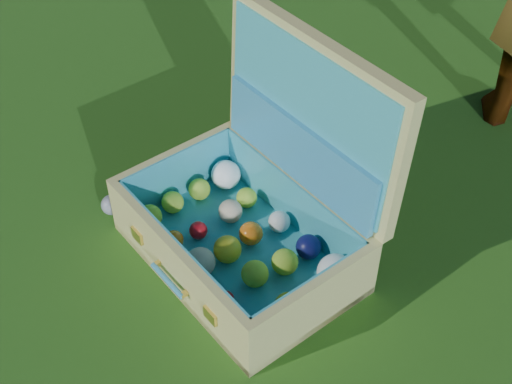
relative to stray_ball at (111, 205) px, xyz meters
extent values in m
plane|color=#215114|center=(0.58, 0.18, -0.03)|extent=(60.00, 60.00, 0.00)
sphere|color=teal|center=(0.00, 0.00, 0.00)|extent=(0.06, 0.06, 0.06)
cube|color=#D4CA72|center=(0.41, 0.06, -0.02)|extent=(0.73, 0.59, 0.02)
cube|color=#D4CA72|center=(0.35, -0.13, 0.06)|extent=(0.61, 0.22, 0.19)
cube|color=#D4CA72|center=(0.48, 0.25, 0.06)|extent=(0.61, 0.22, 0.19)
cube|color=#D4CA72|center=(0.13, 0.15, 0.06)|extent=(0.14, 0.36, 0.19)
cube|color=#D4CA72|center=(0.70, -0.04, 0.06)|extent=(0.14, 0.36, 0.19)
cube|color=teal|center=(0.41, 0.06, 0.00)|extent=(0.67, 0.54, 0.01)
cube|color=teal|center=(0.36, -0.12, 0.08)|extent=(0.56, 0.19, 0.17)
cube|color=teal|center=(0.47, 0.23, 0.08)|extent=(0.56, 0.19, 0.17)
cube|color=teal|center=(0.14, 0.15, 0.08)|extent=(0.12, 0.36, 0.17)
cube|color=teal|center=(0.69, -0.03, 0.08)|extent=(0.12, 0.36, 0.17)
cube|color=#D4CA72|center=(0.49, 0.29, 0.37)|extent=(0.62, 0.25, 0.42)
cube|color=teal|center=(0.48, 0.27, 0.37)|extent=(0.56, 0.21, 0.37)
cube|color=teal|center=(0.48, 0.25, 0.25)|extent=(0.54, 0.20, 0.18)
cube|color=#F2C659|center=(0.19, -0.09, 0.06)|extent=(0.05, 0.02, 0.04)
cube|color=#F2C659|center=(0.51, -0.20, 0.06)|extent=(0.05, 0.02, 0.04)
cylinder|color=teal|center=(0.34, -0.16, 0.05)|extent=(0.13, 0.06, 0.01)
cube|color=#F2C659|center=(0.29, -0.13, 0.05)|extent=(0.02, 0.02, 0.01)
cube|color=#F2C659|center=(0.41, -0.17, 0.05)|extent=(0.02, 0.02, 0.01)
sphere|color=#AED634|center=(0.15, 0.00, 0.03)|extent=(0.07, 0.07, 0.07)
sphere|color=orange|center=(0.26, -0.02, 0.03)|extent=(0.05, 0.05, 0.05)
sphere|color=beige|center=(0.37, -0.06, 0.04)|extent=(0.08, 0.08, 0.08)
sphere|color=red|center=(0.49, -0.11, 0.02)|extent=(0.04, 0.04, 0.04)
sphere|color=#0F124D|center=(0.61, -0.14, 0.03)|extent=(0.06, 0.06, 0.06)
sphere|color=#AED634|center=(0.16, 0.08, 0.03)|extent=(0.06, 0.06, 0.06)
sphere|color=red|center=(0.29, 0.04, 0.02)|extent=(0.05, 0.05, 0.05)
sphere|color=gold|center=(0.40, 0.02, 0.04)|extent=(0.08, 0.08, 0.08)
sphere|color=#AED634|center=(0.51, -0.01, 0.04)|extent=(0.07, 0.07, 0.07)
sphere|color=gold|center=(0.64, -0.05, 0.04)|extent=(0.08, 0.08, 0.08)
sphere|color=#AED634|center=(0.20, 0.17, 0.03)|extent=(0.06, 0.06, 0.06)
sphere|color=beige|center=(0.32, 0.15, 0.03)|extent=(0.07, 0.07, 0.07)
sphere|color=orange|center=(0.42, 0.11, 0.03)|extent=(0.07, 0.07, 0.07)
sphere|color=#AED634|center=(0.55, 0.07, 0.04)|extent=(0.07, 0.07, 0.07)
sphere|color=orange|center=(0.67, 0.03, 0.03)|extent=(0.06, 0.06, 0.06)
sphere|color=white|center=(0.23, 0.26, 0.04)|extent=(0.09, 0.09, 0.09)
sphere|color=#AED634|center=(0.33, 0.22, 0.03)|extent=(0.06, 0.06, 0.06)
sphere|color=white|center=(0.46, 0.19, 0.03)|extent=(0.06, 0.06, 0.06)
sphere|color=#0F124D|center=(0.58, 0.15, 0.03)|extent=(0.07, 0.07, 0.07)
sphere|color=white|center=(0.69, 0.10, 0.05)|extent=(0.10, 0.10, 0.10)
camera|label=1|loc=(1.18, -1.00, 1.47)|focal=50.00mm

